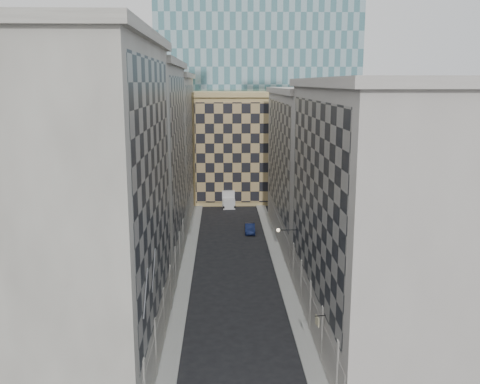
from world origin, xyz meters
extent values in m
cube|color=gray|center=(-5.25, 30.00, 0.07)|extent=(1.50, 100.00, 0.15)
cube|color=gray|center=(5.25, 30.00, 0.07)|extent=(1.50, 100.00, 0.15)
cube|color=gray|center=(-11.00, 11.00, 11.50)|extent=(10.00, 22.00, 23.00)
cube|color=gray|center=(-6.12, 11.00, 13.00)|extent=(0.25, 19.36, 18.00)
cube|color=gray|center=(-6.20, 11.00, 1.60)|extent=(0.45, 21.12, 3.20)
cube|color=gray|center=(-11.00, 11.00, 23.35)|extent=(10.80, 22.80, 0.70)
cylinder|color=gray|center=(-6.35, 8.25, 2.20)|extent=(0.90, 0.90, 4.40)
cylinder|color=gray|center=(-6.35, 13.75, 2.20)|extent=(0.90, 0.90, 4.40)
cylinder|color=gray|center=(-6.35, 19.25, 2.20)|extent=(0.90, 0.90, 4.40)
cube|color=gray|center=(-11.00, 33.00, 11.00)|extent=(10.00, 22.00, 22.00)
cube|color=gray|center=(-6.12, 33.00, 12.50)|extent=(0.25, 19.36, 17.00)
cube|color=gray|center=(-6.20, 33.00, 1.60)|extent=(0.45, 21.12, 3.20)
cube|color=gray|center=(-11.00, 33.00, 22.35)|extent=(10.80, 22.80, 0.70)
cylinder|color=gray|center=(-6.35, 24.75, 2.20)|extent=(0.90, 0.90, 4.40)
cylinder|color=gray|center=(-6.35, 30.25, 2.20)|extent=(0.90, 0.90, 4.40)
cylinder|color=gray|center=(-6.35, 35.75, 2.20)|extent=(0.90, 0.90, 4.40)
cylinder|color=gray|center=(-6.35, 41.25, 2.20)|extent=(0.90, 0.90, 4.40)
cube|color=gray|center=(-11.00, 55.00, 10.50)|extent=(10.00, 22.00, 21.00)
cube|color=gray|center=(-6.12, 55.00, 12.00)|extent=(0.25, 19.36, 16.00)
cube|color=gray|center=(-6.20, 55.00, 1.60)|extent=(0.45, 21.12, 3.20)
cube|color=gray|center=(-11.00, 55.00, 21.35)|extent=(10.80, 22.80, 0.70)
cylinder|color=gray|center=(-6.35, 46.75, 2.20)|extent=(0.90, 0.90, 4.40)
cylinder|color=gray|center=(-6.35, 52.25, 2.20)|extent=(0.90, 0.90, 4.40)
cylinder|color=gray|center=(-6.35, 57.75, 2.20)|extent=(0.90, 0.90, 4.40)
cylinder|color=gray|center=(-6.35, 63.25, 2.20)|extent=(0.90, 0.90, 4.40)
cube|color=#A9A39B|center=(11.00, 15.00, 10.00)|extent=(10.00, 26.00, 20.00)
cube|color=gray|center=(6.12, 15.00, 11.50)|extent=(0.25, 22.88, 15.00)
cube|color=#A9A39B|center=(6.20, 15.00, 1.60)|extent=(0.45, 24.96, 3.20)
cube|color=#A9A39B|center=(11.00, 15.00, 20.35)|extent=(10.80, 26.80, 0.70)
cylinder|color=#A9A39B|center=(6.35, 4.60, 2.20)|extent=(0.90, 0.90, 4.40)
cylinder|color=#A9A39B|center=(6.35, 9.80, 2.20)|extent=(0.90, 0.90, 4.40)
cylinder|color=#A9A39B|center=(6.35, 15.00, 2.20)|extent=(0.90, 0.90, 4.40)
cylinder|color=#A9A39B|center=(6.35, 20.20, 2.20)|extent=(0.90, 0.90, 4.40)
cylinder|color=#A9A39B|center=(6.35, 25.40, 2.20)|extent=(0.90, 0.90, 4.40)
cube|color=#A9A39B|center=(11.00, 42.00, 9.50)|extent=(10.00, 28.00, 19.00)
cube|color=gray|center=(6.12, 42.00, 11.00)|extent=(0.25, 24.64, 14.00)
cube|color=#A9A39B|center=(6.20, 42.00, 1.60)|extent=(0.45, 26.88, 3.20)
cube|color=#A9A39B|center=(11.00, 42.00, 19.35)|extent=(10.80, 28.80, 0.70)
cube|color=tan|center=(2.00, 68.00, 9.00)|extent=(16.00, 14.00, 18.00)
cube|color=tan|center=(2.00, 60.90, 9.00)|extent=(15.20, 0.25, 16.50)
cube|color=tan|center=(2.00, 68.00, 18.40)|extent=(16.80, 14.80, 0.80)
cube|color=#292420|center=(0.00, 82.00, 14.00)|extent=(6.00, 6.00, 28.00)
cube|color=#292420|center=(0.00, 82.00, 28.70)|extent=(7.00, 7.00, 1.40)
cylinder|color=gray|center=(-5.90, 4.00, 8.00)|extent=(0.10, 2.33, 2.33)
cylinder|color=gray|center=(-5.90, 8.00, 8.00)|extent=(0.10, 2.33, 2.33)
cylinder|color=black|center=(5.10, 24.00, 6.20)|extent=(1.80, 0.08, 0.08)
sphere|color=#FFE5B2|center=(4.20, 24.00, 6.20)|extent=(0.36, 0.36, 0.36)
cube|color=silver|center=(-0.14, 59.63, 0.81)|extent=(2.09, 2.26, 1.62)
cube|color=silver|center=(-0.26, 61.97, 1.40)|extent=(2.24, 3.35, 2.79)
cylinder|color=black|center=(-1.00, 58.87, 0.41)|extent=(0.31, 0.82, 0.81)
cylinder|color=black|center=(0.80, 58.96, 0.41)|extent=(0.31, 0.82, 0.81)
cylinder|color=black|center=(-1.22, 63.00, 0.41)|extent=(0.31, 0.82, 0.81)
cylinder|color=black|center=(0.58, 63.10, 0.41)|extent=(0.31, 0.82, 0.81)
imported|color=#111A3E|center=(2.55, 44.71, 0.64)|extent=(1.43, 3.93, 1.29)
cylinder|color=black|center=(5.60, 8.74, 4.19)|extent=(0.78, 0.19, 0.06)
cube|color=beige|center=(5.40, 8.74, 3.80)|extent=(0.17, 0.68, 0.68)
camera|label=1|loc=(-1.31, -26.22, 20.32)|focal=40.00mm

